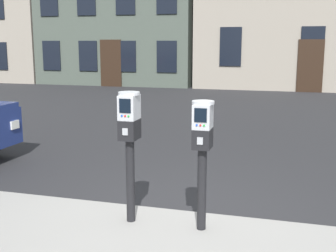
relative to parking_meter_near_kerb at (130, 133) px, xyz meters
name	(u,v)px	position (x,y,z in m)	size (l,w,h in m)	color
ground_plane	(178,229)	(0.45, 0.23, -1.08)	(160.00, 160.00, 0.00)	#28282B
parking_meter_near_kerb	(130,133)	(0.00, 0.00, 0.00)	(0.22, 0.25, 1.37)	black
parking_meter_twin_adjacent	(202,142)	(0.75, 0.00, -0.04)	(0.22, 0.25, 1.30)	black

